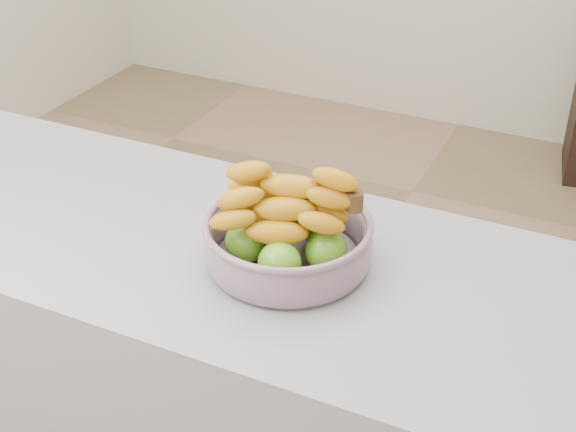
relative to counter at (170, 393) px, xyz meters
name	(u,v)px	position (x,y,z in m)	size (l,w,h in m)	color
ground	(293,364)	(0.00, 0.66, -0.45)	(4.00, 4.00, 0.00)	#8E6E57
counter	(170,393)	(0.00, 0.00, 0.00)	(2.00, 0.60, 0.90)	#9C9EA4
fruit_bowl	(288,236)	(0.30, 0.00, 0.51)	(0.31, 0.31, 0.18)	#979FB5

